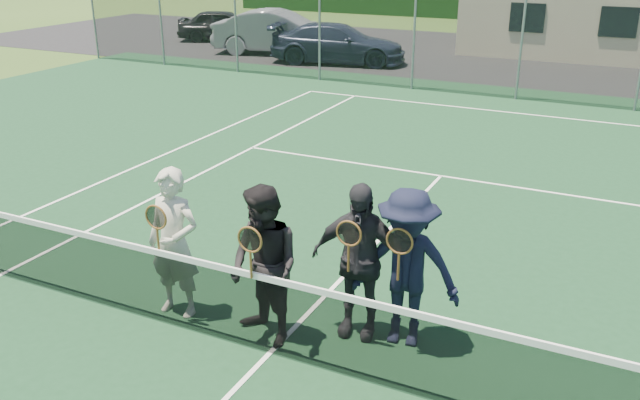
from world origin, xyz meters
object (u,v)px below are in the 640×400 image
(tennis_net, at_px, (269,312))
(car_b, at_px, (279,32))
(player_c, at_px, (358,260))
(player_b, at_px, (265,267))
(player_d, at_px, (406,268))
(car_c, at_px, (338,44))
(player_a, at_px, (174,243))
(car_a, at_px, (224,25))

(tennis_net, bearing_deg, car_b, 118.90)
(car_b, xyz_separation_m, tennis_net, (9.59, -17.37, -0.27))
(player_c, bearing_deg, player_b, -145.46)
(tennis_net, xyz_separation_m, player_b, (-0.18, 0.24, 0.38))
(car_b, bearing_deg, player_d, -161.41)
(car_b, bearing_deg, tennis_net, -165.70)
(car_c, relative_size, player_a, 2.61)
(tennis_net, bearing_deg, car_a, 124.67)
(player_d, bearing_deg, car_a, 128.29)
(car_a, xyz_separation_m, car_b, (3.77, -1.94, 0.15))
(car_c, relative_size, player_c, 2.61)
(tennis_net, bearing_deg, player_b, 126.43)
(player_d, bearing_deg, car_b, 123.18)
(player_a, relative_size, player_b, 1.00)
(player_a, bearing_deg, player_d, 12.54)
(car_b, height_order, player_d, player_d)
(car_c, height_order, player_c, player_c)
(player_a, bearing_deg, player_c, 14.40)
(car_c, height_order, player_d, player_d)
(tennis_net, height_order, player_b, player_b)
(car_b, height_order, player_c, player_c)
(car_a, relative_size, player_b, 2.13)
(tennis_net, xyz_separation_m, player_d, (1.21, 0.87, 0.38))
(car_a, xyz_separation_m, player_c, (14.02, -18.49, 0.27))
(tennis_net, bearing_deg, player_a, 168.53)
(player_b, bearing_deg, tennis_net, -53.57)
(player_b, xyz_separation_m, player_c, (0.84, 0.58, 0.00))
(car_b, xyz_separation_m, player_c, (10.25, -16.55, 0.11))
(car_c, relative_size, player_b, 2.61)
(car_b, relative_size, player_c, 2.72)
(car_b, bearing_deg, player_c, -162.82)
(player_b, relative_size, player_d, 1.00)
(player_b, bearing_deg, car_c, 112.02)
(player_b, bearing_deg, player_d, 24.48)
(car_a, relative_size, player_a, 2.13)
(car_c, height_order, tennis_net, car_c)
(tennis_net, height_order, player_a, player_a)
(tennis_net, relative_size, player_c, 6.49)
(car_b, distance_m, player_c, 19.47)
(car_b, distance_m, car_c, 2.96)
(car_b, bearing_deg, car_a, 48.21)
(car_a, height_order, player_c, player_c)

